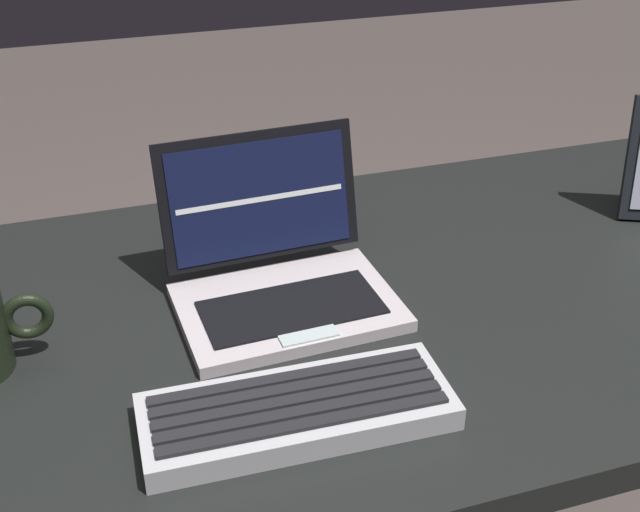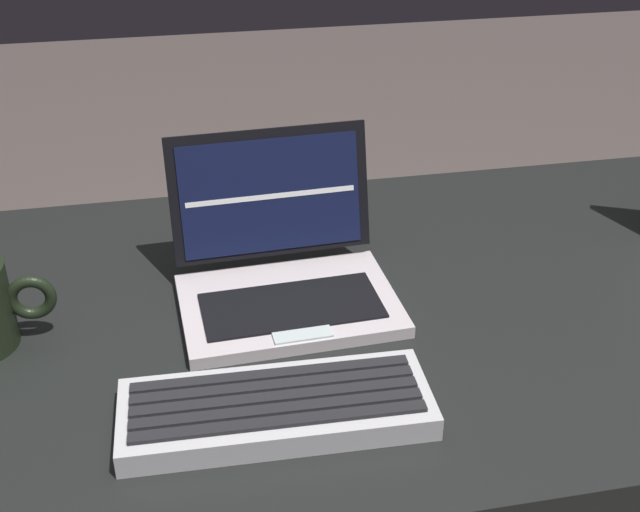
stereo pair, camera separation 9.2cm
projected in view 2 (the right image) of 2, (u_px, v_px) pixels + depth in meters
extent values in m
cube|color=black|center=(344.00, 317.00, 0.99)|extent=(1.44, 0.67, 0.04)
cube|color=#BCB2B5|center=(289.00, 306.00, 0.97)|extent=(0.26, 0.19, 0.02)
cube|color=black|center=(291.00, 306.00, 0.95)|extent=(0.21, 0.11, 0.00)
cube|color=#AEBBBA|center=(302.00, 333.00, 0.90)|extent=(0.07, 0.03, 0.00)
cube|color=black|center=(270.00, 193.00, 1.00)|extent=(0.25, 0.06, 0.15)
cube|color=black|center=(271.00, 196.00, 1.00)|extent=(0.22, 0.04, 0.13)
cube|color=silver|center=(271.00, 196.00, 1.00)|extent=(0.21, 0.01, 0.01)
cube|color=#B5B4B7|center=(276.00, 409.00, 0.80)|extent=(0.31, 0.12, 0.03)
cube|color=black|center=(280.00, 422.00, 0.76)|extent=(0.28, 0.02, 0.00)
cube|color=black|center=(278.00, 409.00, 0.78)|extent=(0.28, 0.02, 0.00)
cube|color=black|center=(276.00, 397.00, 0.79)|extent=(0.28, 0.02, 0.00)
cube|color=black|center=(274.00, 386.00, 0.81)|extent=(0.28, 0.02, 0.00)
cube|color=black|center=(272.00, 374.00, 0.82)|extent=(0.28, 0.02, 0.00)
torus|color=black|center=(31.00, 298.00, 0.90)|extent=(0.05, 0.01, 0.05)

